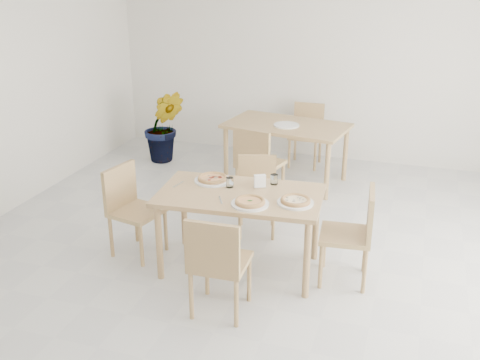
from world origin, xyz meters
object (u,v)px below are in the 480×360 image
(plate_mushroom, at_px, (295,203))
(chair_back_s, at_px, (257,160))
(main_table, at_px, (240,202))
(napkin_holder, at_px, (260,182))
(chair_south, at_px, (217,260))
(pizza_mushroom, at_px, (296,200))
(chair_north, at_px, (257,189))
(plate_margherita, at_px, (250,204))
(second_table, at_px, (286,131))
(plate_pepperoni, at_px, (213,180))
(pizza_margherita, at_px, (250,201))
(tumbler_b, at_px, (230,183))
(pizza_pepperoni, at_px, (213,178))
(potted_plant, at_px, (164,126))
(chair_west, at_px, (130,204))
(tumbler_a, at_px, (274,179))
(chair_east, at_px, (355,229))
(chair_back_n, at_px, (307,130))
(plate_empty, at_px, (286,125))

(plate_mushroom, xyz_separation_m, chair_back_s, (-0.79, 1.52, -0.22))
(main_table, xyz_separation_m, napkin_holder, (0.13, 0.17, 0.15))
(chair_south, distance_m, pizza_mushroom, 0.87)
(chair_north, bearing_deg, main_table, -100.05)
(plate_margherita, xyz_separation_m, second_table, (-0.30, 2.50, -0.09))
(plate_pepperoni, height_order, pizza_margherita, pizza_margherita)
(tumbler_b, height_order, chair_back_s, chair_back_s)
(plate_margherita, height_order, plate_pepperoni, same)
(main_table, relative_size, pizza_margherita, 5.38)
(pizza_pepperoni, height_order, potted_plant, potted_plant)
(chair_west, relative_size, tumbler_a, 9.34)
(chair_north, distance_m, plate_margherita, 1.10)
(chair_south, bearing_deg, pizza_margherita, -101.51)
(plate_margherita, bearing_deg, second_table, 96.80)
(chair_north, bearing_deg, pizza_pepperoni, -127.26)
(tumbler_a, relative_size, potted_plant, 0.09)
(tumbler_b, bearing_deg, chair_east, -0.08)
(chair_back_s, distance_m, chair_back_n, 1.58)
(second_table, xyz_separation_m, chair_back_n, (0.12, 0.72, -0.18))
(chair_west, bearing_deg, napkin_holder, -69.38)
(plate_pepperoni, xyz_separation_m, second_table, (0.19, 2.10, -0.09))
(plate_pepperoni, relative_size, potted_plant, 0.33)
(plate_margherita, relative_size, chair_back_n, 0.38)
(chair_north, height_order, chair_east, chair_east)
(plate_mushroom, relative_size, pizza_margherita, 1.11)
(chair_west, height_order, plate_mushroom, chair_west)
(chair_east, bearing_deg, plate_margherita, -75.40)
(chair_south, xyz_separation_m, tumbler_b, (-0.20, 0.87, 0.29))
(chair_north, height_order, potted_plant, potted_plant)
(plate_margherita, height_order, tumbler_a, tumbler_a)
(pizza_margherita, bearing_deg, plate_empty, 96.63)
(chair_west, bearing_deg, plate_margherita, -86.86)
(tumbler_b, bearing_deg, chair_back_s, 96.23)
(chair_north, height_order, chair_west, chair_west)
(plate_pepperoni, height_order, potted_plant, potted_plant)
(napkin_holder, bearing_deg, plate_margherita, -114.98)
(chair_south, distance_m, napkin_holder, 0.98)
(plate_margherita, xyz_separation_m, pizza_margherita, (0.00, -0.00, 0.02))
(second_table, distance_m, plate_empty, 0.12)
(chair_west, bearing_deg, chair_south, -110.76)
(chair_east, xyz_separation_m, pizza_margherita, (-0.85, -0.31, 0.28))
(chair_back_n, bearing_deg, chair_back_s, -99.36)
(napkin_holder, xyz_separation_m, chair_back_n, (-0.15, 2.84, -0.32))
(main_table, relative_size, chair_back_n, 1.79)
(pizza_pepperoni, xyz_separation_m, tumbler_b, (0.20, -0.09, 0.01))
(chair_north, xyz_separation_m, tumbler_b, (-0.05, -0.72, 0.34))
(chair_east, bearing_deg, main_table, -89.88)
(pizza_margherita, xyz_separation_m, chair_back_n, (-0.18, 3.22, -0.30))
(pizza_pepperoni, distance_m, tumbler_b, 0.22)
(napkin_holder, height_order, second_table, napkin_holder)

